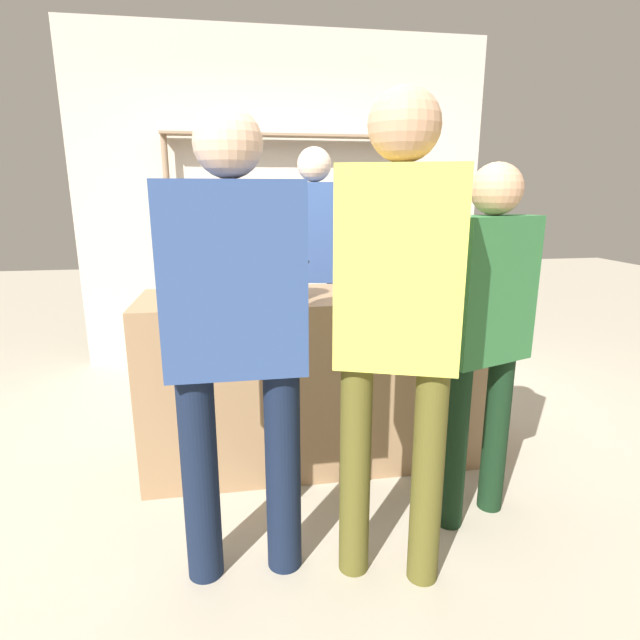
% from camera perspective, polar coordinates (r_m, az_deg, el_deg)
% --- Properties ---
extents(ground_plane, '(16.00, 16.00, 0.00)m').
position_cam_1_polar(ground_plane, '(3.03, 0.00, -15.17)').
color(ground_plane, '#B2A893').
extents(bar_counter, '(1.91, 0.60, 0.96)m').
position_cam_1_polar(bar_counter, '(2.82, 0.00, -6.64)').
color(bar_counter, '#997551').
rests_on(bar_counter, ground_plane).
extents(back_wall, '(3.51, 0.12, 2.80)m').
position_cam_1_polar(back_wall, '(4.52, -4.00, 13.13)').
color(back_wall, beige).
rests_on(back_wall, ground_plane).
extents(back_shelf, '(2.00, 0.18, 1.96)m').
position_cam_1_polar(back_shelf, '(4.35, -3.71, 11.55)').
color(back_shelf, '#897056').
rests_on(back_shelf, ground_plane).
extents(counter_bottle_0, '(0.08, 0.08, 0.36)m').
position_cam_1_polar(counter_bottle_0, '(2.90, 5.05, 6.54)').
color(counter_bottle_0, black).
rests_on(counter_bottle_0, bar_counter).
extents(counter_bottle_1, '(0.08, 0.08, 0.34)m').
position_cam_1_polar(counter_bottle_1, '(2.64, 12.40, 5.45)').
color(counter_bottle_1, '#0F1956').
rests_on(counter_bottle_1, bar_counter).
extents(counter_bottle_2, '(0.08, 0.08, 0.32)m').
position_cam_1_polar(counter_bottle_2, '(2.77, 2.53, 5.94)').
color(counter_bottle_2, brown).
rests_on(counter_bottle_2, bar_counter).
extents(counter_bottle_3, '(0.07, 0.07, 0.34)m').
position_cam_1_polar(counter_bottle_3, '(2.80, 15.83, 5.49)').
color(counter_bottle_3, silver).
rests_on(counter_bottle_3, bar_counter).
extents(counter_bottle_4, '(0.08, 0.08, 0.32)m').
position_cam_1_polar(counter_bottle_4, '(2.78, -7.78, 5.79)').
color(counter_bottle_4, black).
rests_on(counter_bottle_4, bar_counter).
extents(wine_glass, '(0.07, 0.07, 0.16)m').
position_cam_1_polar(wine_glass, '(2.52, -15.50, 4.36)').
color(wine_glass, silver).
rests_on(wine_glass, bar_counter).
extents(ice_bucket, '(0.21, 0.21, 0.19)m').
position_cam_1_polar(ice_bucket, '(2.57, -3.56, 4.63)').
color(ice_bucket, black).
rests_on(ice_bucket, bar_counter).
extents(cork_jar, '(0.11, 0.11, 0.17)m').
position_cam_1_polar(cork_jar, '(2.62, -14.47, 4.09)').
color(cork_jar, silver).
rests_on(cork_jar, bar_counter).
extents(customer_center, '(0.47, 0.32, 1.82)m').
position_cam_1_polar(customer_center, '(1.78, 8.82, 1.11)').
color(customer_center, brown).
rests_on(customer_center, ground_plane).
extents(customer_left, '(0.50, 0.23, 1.77)m').
position_cam_1_polar(customer_left, '(1.82, -9.60, -0.59)').
color(customer_left, '#121C33').
rests_on(customer_left, ground_plane).
extents(server_behind_counter, '(0.53, 0.32, 1.80)m').
position_cam_1_polar(server_behind_counter, '(3.62, -0.63, 7.35)').
color(server_behind_counter, '#121C33').
rests_on(server_behind_counter, ground_plane).
extents(customer_right, '(0.45, 0.31, 1.61)m').
position_cam_1_polar(customer_right, '(2.27, 18.38, -0.15)').
color(customer_right, black).
rests_on(customer_right, ground_plane).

